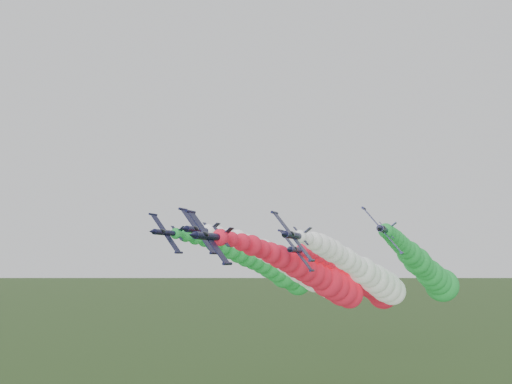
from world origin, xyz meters
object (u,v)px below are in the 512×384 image
jet_lead (322,279)px  jet_outer_right (428,272)px  jet_inner_left (303,271)px  jet_inner_right (371,277)px  jet_outer_left (271,269)px  jet_trail (365,282)px

jet_lead → jet_outer_right: bearing=44.8°
jet_inner_left → jet_inner_right: jet_inner_left is taller
jet_inner_left → jet_inner_right: 16.99m
jet_inner_left → jet_outer_left: bearing=142.6°
jet_lead → jet_trail: (5.33, 27.84, -1.84)m
jet_inner_left → jet_trail: jet_inner_left is taller
jet_inner_left → jet_inner_right: (16.94, -0.47, -1.24)m
jet_outer_right → jet_trail: 18.09m
jet_inner_right → jet_outer_right: 17.13m
jet_inner_left → jet_outer_right: bearing=20.5°
jet_outer_right → jet_inner_right: bearing=-137.7°
jet_lead → jet_outer_left: (-19.33, 20.03, 1.79)m
jet_outer_right → jet_trail: jet_outer_right is taller
jet_inner_left → jet_lead: bearing=-55.8°
jet_inner_right → jet_outer_right: bearing=42.3°
jet_lead → jet_trail: size_ratio=0.99×
jet_inner_right → jet_outer_left: size_ratio=1.00×
jet_inner_left → jet_outer_left: jet_outer_left is taller
jet_inner_left → jet_inner_right: size_ratio=1.00×
jet_inner_left → jet_inner_right: bearing=-1.6°
jet_inner_left → jet_trail: bearing=52.9°
jet_lead → jet_outer_left: 27.90m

